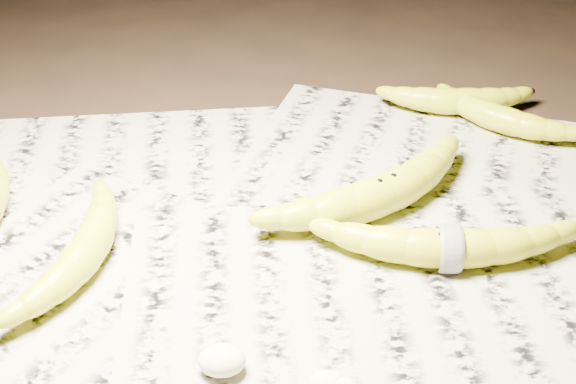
{
  "coord_description": "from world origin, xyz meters",
  "views": [
    {
      "loc": [
        0.02,
        -0.62,
        0.46
      ],
      "look_at": [
        0.02,
        0.01,
        0.05
      ],
      "focal_mm": 50.0,
      "sensor_mm": 36.0,
      "label": 1
    }
  ],
  "objects_px": {
    "banana_upper_b": "(457,98)",
    "banana_center": "(384,191)",
    "banana_left_b": "(86,248)",
    "banana_upper_a": "(498,115)",
    "banana_taped": "(449,245)"
  },
  "relations": [
    {
      "from": "banana_upper_b",
      "to": "banana_center",
      "type": "bearing_deg",
      "value": -116.23
    },
    {
      "from": "banana_left_b",
      "to": "banana_upper_a",
      "type": "height_order",
      "value": "banana_left_b"
    },
    {
      "from": "banana_taped",
      "to": "banana_upper_a",
      "type": "relative_size",
      "value": 1.33
    },
    {
      "from": "banana_left_b",
      "to": "banana_taped",
      "type": "height_order",
      "value": "banana_taped"
    },
    {
      "from": "banana_upper_a",
      "to": "banana_left_b",
      "type": "bearing_deg",
      "value": -108.46
    },
    {
      "from": "banana_left_b",
      "to": "banana_taped",
      "type": "distance_m",
      "value": 0.33
    },
    {
      "from": "banana_center",
      "to": "banana_left_b",
      "type": "bearing_deg",
      "value": 162.59
    },
    {
      "from": "banana_left_b",
      "to": "banana_center",
      "type": "height_order",
      "value": "banana_center"
    },
    {
      "from": "banana_upper_b",
      "to": "banana_taped",
      "type": "bearing_deg",
      "value": -100.27
    },
    {
      "from": "banana_upper_a",
      "to": "banana_upper_b",
      "type": "relative_size",
      "value": 1.03
    },
    {
      "from": "banana_center",
      "to": "banana_upper_a",
      "type": "relative_size",
      "value": 1.39
    },
    {
      "from": "banana_left_b",
      "to": "banana_taped",
      "type": "relative_size",
      "value": 0.82
    },
    {
      "from": "banana_taped",
      "to": "banana_center",
      "type": "bearing_deg",
      "value": 121.4
    },
    {
      "from": "banana_taped",
      "to": "banana_upper_a",
      "type": "xyz_separation_m",
      "value": [
        0.1,
        0.26,
        -0.0
      ]
    },
    {
      "from": "banana_center",
      "to": "banana_upper_b",
      "type": "distance_m",
      "value": 0.24
    }
  ]
}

